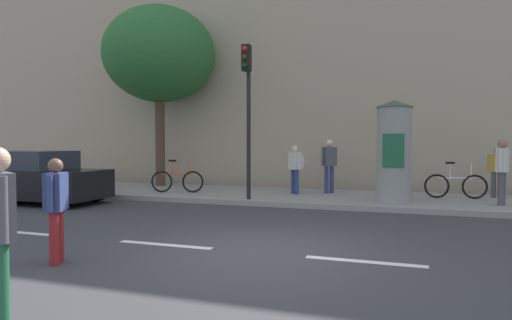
# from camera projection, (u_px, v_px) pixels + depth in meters

# --- Properties ---
(ground_plane) EXTENTS (80.00, 80.00, 0.00)m
(ground_plane) POSITION_uv_depth(u_px,v_px,m) (257.00, 253.00, 7.19)
(ground_plane) COLOR #38383A
(sidewalk_curb) EXTENTS (36.00, 4.00, 0.15)m
(sidewalk_curb) POSITION_uv_depth(u_px,v_px,m) (329.00, 198.00, 13.80)
(sidewalk_curb) COLOR gray
(sidewalk_curb) RESTS_ON ground_plane
(lane_markings) EXTENTS (25.80, 0.16, 0.01)m
(lane_markings) POSITION_uv_depth(u_px,v_px,m) (257.00, 252.00, 7.19)
(lane_markings) COLOR silver
(lane_markings) RESTS_ON ground_plane
(building_backdrop) EXTENTS (36.00, 5.00, 11.99)m
(building_backdrop) POSITION_uv_depth(u_px,v_px,m) (350.00, 42.00, 18.31)
(building_backdrop) COLOR tan
(building_backdrop) RESTS_ON ground_plane
(traffic_light) EXTENTS (0.24, 0.45, 4.46)m
(traffic_light) POSITION_uv_depth(u_px,v_px,m) (247.00, 97.00, 12.70)
(traffic_light) COLOR black
(traffic_light) RESTS_ON sidewalk_curb
(poster_column) EXTENTS (1.02, 1.02, 2.83)m
(poster_column) POSITION_uv_depth(u_px,v_px,m) (394.00, 151.00, 12.17)
(poster_column) COLOR gray
(poster_column) RESTS_ON sidewalk_curb
(street_tree) EXTENTS (4.27, 4.27, 6.87)m
(street_tree) POSITION_uv_depth(u_px,v_px,m) (159.00, 55.00, 16.87)
(street_tree) COLOR #4C3826
(street_tree) RESTS_ON sidewalk_curb
(pedestrian_in_red_top) EXTENTS (0.40, 0.55, 1.56)m
(pedestrian_in_red_top) POSITION_uv_depth(u_px,v_px,m) (56.00, 203.00, 6.51)
(pedestrian_in_red_top) COLOR maroon
(pedestrian_in_red_top) RESTS_ON ground_plane
(pedestrian_tallest) EXTENTS (0.47, 0.46, 1.76)m
(pedestrian_tallest) POSITION_uv_depth(u_px,v_px,m) (329.00, 162.00, 14.47)
(pedestrian_tallest) COLOR navy
(pedestrian_tallest) RESTS_ON sidewalk_curb
(pedestrian_near_pole) EXTENTS (0.49, 0.41, 1.53)m
(pedestrian_near_pole) POSITION_uv_depth(u_px,v_px,m) (497.00, 169.00, 13.27)
(pedestrian_near_pole) COLOR #4C4C51
(pedestrian_near_pole) RESTS_ON sidewalk_curb
(pedestrian_in_dark_shirt) EXTENTS (0.38, 0.56, 1.75)m
(pedestrian_in_dark_shirt) POSITION_uv_depth(u_px,v_px,m) (502.00, 166.00, 11.57)
(pedestrian_in_dark_shirt) COLOR #4C4C51
(pedestrian_in_dark_shirt) RESTS_ON sidewalk_curb
(pedestrian_in_light_jacket) EXTENTS (0.53, 0.53, 1.58)m
(pedestrian_in_light_jacket) POSITION_uv_depth(u_px,v_px,m) (295.00, 165.00, 14.25)
(pedestrian_in_light_jacket) COLOR navy
(pedestrian_in_light_jacket) RESTS_ON sidewalk_curb
(bicycle_leaning) EXTENTS (1.72, 0.52, 1.09)m
(bicycle_leaning) POSITION_uv_depth(u_px,v_px,m) (177.00, 181.00, 14.69)
(bicycle_leaning) COLOR black
(bicycle_leaning) RESTS_ON sidewalk_curb
(bicycle_upright) EXTENTS (1.77, 0.26, 1.09)m
(bicycle_upright) POSITION_uv_depth(u_px,v_px,m) (456.00, 185.00, 13.07)
(bicycle_upright) COLOR black
(bicycle_upright) RESTS_ON sidewalk_curb
(parked_car_silver) EXTENTS (4.37, 1.96, 1.56)m
(parked_car_silver) POSITION_uv_depth(u_px,v_px,m) (33.00, 178.00, 13.22)
(parked_car_silver) COLOR black
(parked_car_silver) RESTS_ON ground_plane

